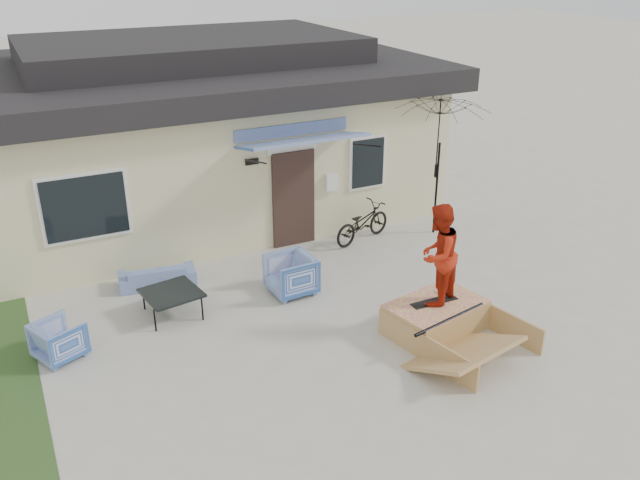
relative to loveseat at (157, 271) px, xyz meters
name	(u,v)px	position (x,y,z in m)	size (l,w,h in m)	color
ground	(354,360)	(2.14, -3.92, -0.28)	(90.00, 90.00, 0.00)	#AEAA9B
house	(196,126)	(2.14, 4.08, 1.66)	(10.80, 8.49, 4.10)	beige
loveseat	(157,271)	(0.00, 0.00, 0.00)	(1.44, 0.42, 0.56)	#1D4A99
armchair_left	(59,338)	(-1.98, -1.76, 0.07)	(0.68, 0.64, 0.70)	#1D4A99
armchair_right	(291,273)	(2.17, -1.45, 0.13)	(0.81, 0.76, 0.83)	#1D4A99
coffee_table	(172,303)	(-0.04, -1.25, -0.05)	(0.93, 0.93, 0.46)	black
bicycle	(362,219)	(4.57, 0.05, 0.23)	(0.56, 1.59, 1.02)	black
patio_umbrella	(439,158)	(6.24, -0.29, 1.47)	(2.54, 2.45, 2.20)	black
skate_ramp	(435,317)	(3.80, -3.77, -0.02)	(1.58, 2.11, 0.53)	#A87E48
skateboard	(434,301)	(3.78, -3.72, 0.27)	(0.84, 0.21, 0.05)	black
skater	(438,253)	(3.78, -3.72, 1.16)	(0.85, 0.65, 1.73)	#AD230E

